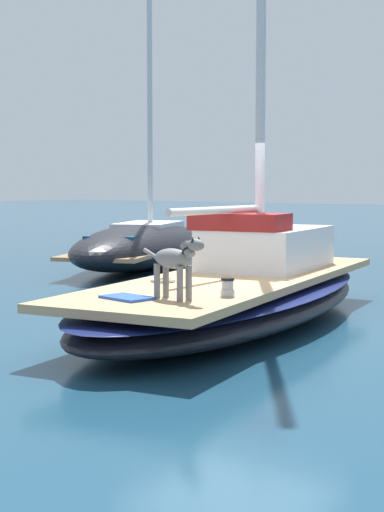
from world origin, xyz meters
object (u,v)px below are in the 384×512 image
Objects in this scene: sailboat_main at (234,300)px; deck_winch at (228,288)px; deck_towel at (127,298)px; dog_grey at (176,261)px; moored_boat_port_side at (141,244)px; coiled_rope at (163,280)px.

sailboat_main is 2.00m from deck_winch.
dog_grey is at bearing 28.91° from deck_towel.
deck_towel is at bearing -151.09° from dog_grey.
deck_towel is (-0.47, -0.26, -0.41)m from dog_grey.
deck_winch is 9.37m from moored_boat_port_side.
deck_towel is at bearing -135.27° from deck_winch.
deck_towel is at bearing -51.94° from moored_boat_port_side.
deck_winch is 1.53m from coiled_rope.
coiled_rope reaches higher than deck_towel.
coiled_rope is (-1.39, 0.63, -0.08)m from deck_winch.
coiled_rope is 1.54m from deck_towel.
dog_grey is at bearing -73.69° from sailboat_main.
sailboat_main is at bearing -41.26° from moored_boat_port_side.
moored_boat_port_side is at bearing 134.89° from deck_winch.
moored_boat_port_side reaches higher than sailboat_main.
sailboat_main is at bearing 120.01° from deck_winch.
moored_boat_port_side is (-5.82, 7.43, -0.13)m from deck_towel.
dog_grey reaches higher than coiled_rope.
sailboat_main is 35.85× the size of deck_winch.
sailboat_main is 13.44× the size of deck_towel.
dog_grey is (0.65, -2.23, 0.75)m from sailboat_main.
coiled_rope reaches higher than sailboat_main.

